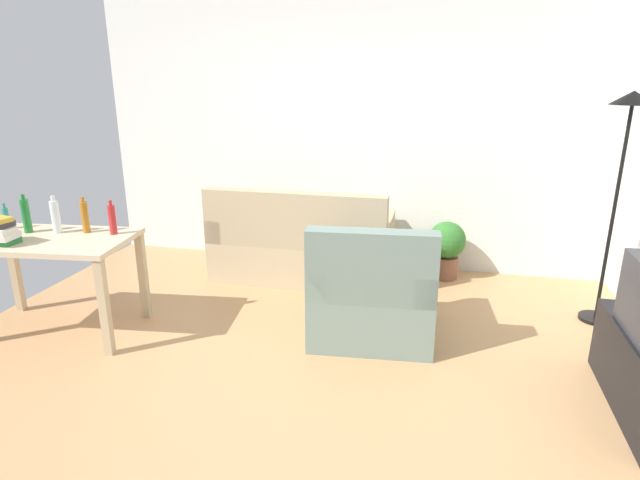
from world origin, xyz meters
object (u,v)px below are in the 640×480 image
object	(u,v)px
armchair	(372,297)
bottle_green	(26,215)
torchiere_lamp	(625,146)
bottle_amber	(85,217)
bottle_red	(112,219)
desk	(50,252)
potted_plant	(447,246)
bottle_tall	(6,218)
bottle_clear	(55,217)
couch	(302,248)

from	to	relation	value
armchair	bottle_green	world-z (taller)	bottle_green
torchiere_lamp	bottle_green	world-z (taller)	torchiere_lamp
bottle_green	bottle_amber	xyz separation A→B (m)	(0.44, 0.10, -0.01)
bottle_red	desk	bearing A→B (deg)	-154.90
potted_plant	armchair	xyz separation A→B (m)	(-0.54, -1.37, -0.01)
bottle_tall	torchiere_lamp	bearing A→B (deg)	12.56
desk	armchair	world-z (taller)	armchair
torchiere_lamp	bottle_tall	bearing A→B (deg)	-167.44
desk	armchair	xyz separation A→B (m)	(2.37, 0.47, -0.33)
desk	bottle_tall	distance (m)	0.53
torchiere_lamp	potted_plant	size ratio (longest dim) A/B	3.18
desk	bottle_clear	bearing A→B (deg)	88.63
armchair	bottle_green	xyz separation A→B (m)	(-2.61, -0.39, 0.57)
torchiere_lamp	couch	bearing A→B (deg)	171.88
armchair	bottle_clear	distance (m)	2.48
torchiere_lamp	armchair	size ratio (longest dim) A/B	1.86
desk	bottle_amber	size ratio (longest dim) A/B	4.55
bottle_tall	bottle_green	size ratio (longest dim) A/B	0.69
bottle_tall	bottle_red	xyz separation A→B (m)	(0.90, 0.07, 0.03)
couch	bottle_red	size ratio (longest dim) A/B	6.48
couch	potted_plant	size ratio (longest dim) A/B	2.99
couch	bottle_tall	distance (m)	2.51
bottle_clear	couch	bearing A→B (deg)	42.09
couch	bottle_green	bearing A→B (deg)	38.95
bottle_green	bottle_red	xyz separation A→B (m)	(0.67, 0.11, -0.02)
bottle_tall	bottle_red	world-z (taller)	bottle_red
couch	bottle_tall	xyz separation A→B (m)	(-2.02, -1.40, 0.54)
potted_plant	bottle_green	size ratio (longest dim) A/B	1.90
armchair	bottle_red	size ratio (longest dim) A/B	3.71
bottle_tall	bottle_clear	xyz separation A→B (m)	(0.46, -0.01, 0.04)
armchair	bottle_clear	bearing A→B (deg)	2.99
bottle_tall	desk	bearing A→B (deg)	-15.78
bottle_green	bottle_red	distance (m)	0.68
torchiere_lamp	bottle_tall	size ratio (longest dim) A/B	8.76
bottle_green	armchair	bearing A→B (deg)	8.38
bottle_green	bottle_amber	world-z (taller)	bottle_green
bottle_red	bottle_clear	bearing A→B (deg)	-170.56
armchair	couch	bearing A→B (deg)	-57.03
armchair	bottle_amber	distance (m)	2.27
bottle_tall	bottle_green	world-z (taller)	bottle_green
desk	bottle_clear	world-z (taller)	bottle_clear
potted_plant	bottle_amber	bearing A→B (deg)	-148.69
armchair	torchiere_lamp	bearing A→B (deg)	-163.95
bottle_amber	potted_plant	bearing A→B (deg)	31.31
couch	desk	size ratio (longest dim) A/B	1.34
armchair	potted_plant	bearing A→B (deg)	-116.91
couch	bottle_tall	world-z (taller)	bottle_tall
desk	bottle_green	xyz separation A→B (m)	(-0.24, 0.09, 0.24)
torchiere_lamp	bottle_clear	bearing A→B (deg)	-165.99
torchiere_lamp	potted_plant	world-z (taller)	torchiere_lamp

